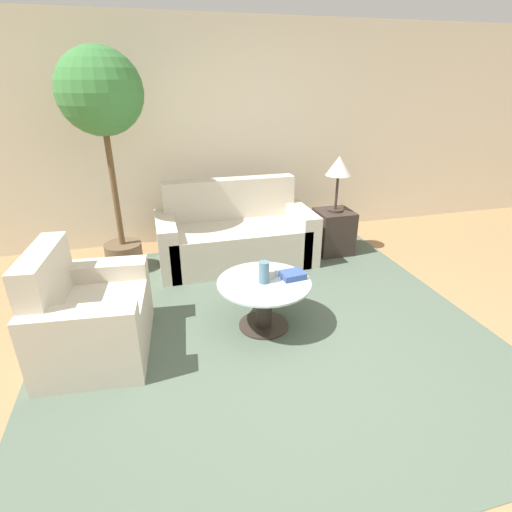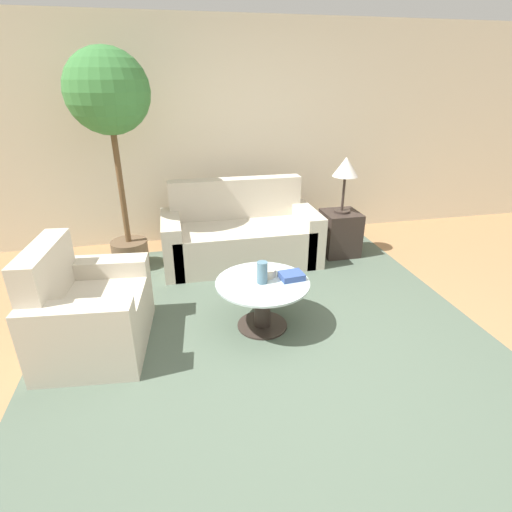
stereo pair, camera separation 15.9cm
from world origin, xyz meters
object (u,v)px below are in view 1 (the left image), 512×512
(potted_plant, at_px, (102,109))
(sofa_main, at_px, (235,236))
(armchair, at_px, (87,319))
(bowl, at_px, (265,272))
(table_lamp, at_px, (339,168))
(coffee_table, at_px, (264,298))
(book_stack, at_px, (293,275))
(vase, at_px, (264,272))

(potted_plant, bearing_deg, sofa_main, -2.69)
(armchair, bearing_deg, bowl, -80.94)
(table_lamp, relative_size, potted_plant, 0.28)
(armchair, height_order, table_lamp, table_lamp)
(coffee_table, relative_size, bowl, 3.89)
(sofa_main, height_order, armchair, sofa_main)
(bowl, relative_size, book_stack, 0.97)
(armchair, relative_size, table_lamp, 1.60)
(bowl, bearing_deg, armchair, -176.68)
(table_lamp, height_order, vase, table_lamp)
(sofa_main, bearing_deg, book_stack, -82.51)
(bowl, bearing_deg, potted_plant, 131.74)
(coffee_table, height_order, potted_plant, potted_plant)
(sofa_main, xyz_separation_m, book_stack, (0.18, -1.40, 0.16))
(table_lamp, distance_m, potted_plant, 2.51)
(sofa_main, distance_m, bowl, 1.30)
(sofa_main, bearing_deg, armchair, -136.41)
(coffee_table, distance_m, bowl, 0.22)
(sofa_main, height_order, table_lamp, table_lamp)
(armchair, bearing_deg, table_lamp, -58.25)
(coffee_table, xyz_separation_m, bowl, (0.04, 0.11, 0.18))
(bowl, distance_m, book_stack, 0.23)
(sofa_main, xyz_separation_m, vase, (-0.07, -1.41, 0.23))
(coffee_table, distance_m, book_stack, 0.30)
(sofa_main, distance_m, vase, 1.43)
(coffee_table, bearing_deg, armchair, 178.83)
(armchair, xyz_separation_m, bowl, (1.42, 0.08, 0.17))
(armchair, height_order, bowl, armchair)
(armchair, xyz_separation_m, vase, (1.38, -0.04, 0.23))
(sofa_main, distance_m, table_lamp, 1.40)
(armchair, xyz_separation_m, book_stack, (1.63, -0.03, 0.17))
(coffee_table, xyz_separation_m, table_lamp, (1.25, 1.31, 0.74))
(vase, height_order, bowl, vase)
(potted_plant, bearing_deg, vase, -51.79)
(book_stack, bearing_deg, potted_plant, 128.01)
(coffee_table, bearing_deg, sofa_main, 87.49)
(armchair, relative_size, coffee_table, 1.32)
(coffee_table, distance_m, vase, 0.24)
(armchair, distance_m, potted_plant, 2.00)
(table_lamp, distance_m, vase, 1.89)
(table_lamp, distance_m, bowl, 1.79)
(vase, bearing_deg, coffee_table, 63.71)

